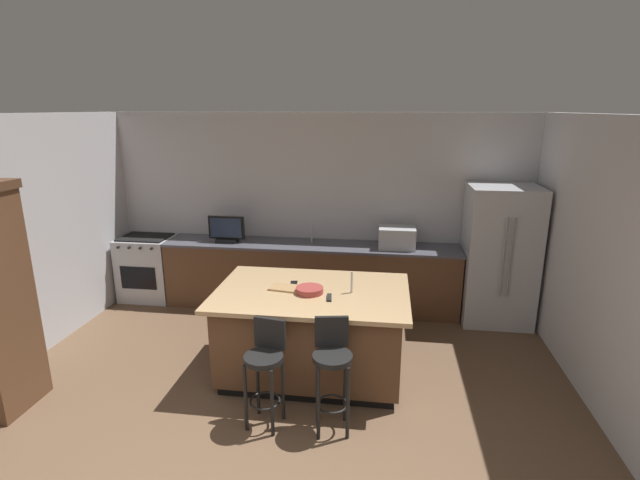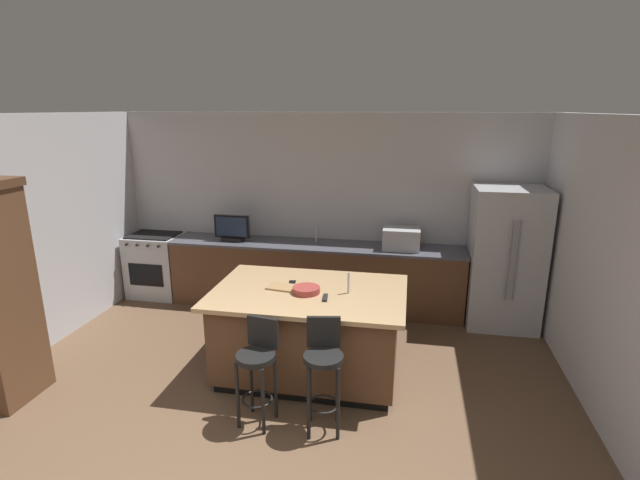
% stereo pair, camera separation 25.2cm
% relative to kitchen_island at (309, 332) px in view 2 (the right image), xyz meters
% --- Properties ---
extents(wall_back, '(6.29, 0.12, 2.66)m').
position_rel_kitchen_island_xyz_m(wall_back, '(-0.23, 2.12, 0.85)').
color(wall_back, '#BCBCC1').
rests_on(wall_back, ground_plane).
extents(wall_left, '(0.12, 4.82, 2.66)m').
position_rel_kitchen_island_xyz_m(wall_left, '(-3.17, -0.09, 0.85)').
color(wall_left, '#BCBCC1').
rests_on(wall_left, ground_plane).
extents(wall_right, '(0.12, 4.82, 2.66)m').
position_rel_kitchen_island_xyz_m(wall_right, '(2.72, -0.09, 0.85)').
color(wall_right, '#BCBCC1').
rests_on(wall_right, ground_plane).
extents(counter_back, '(4.05, 0.62, 0.91)m').
position_rel_kitchen_island_xyz_m(counter_back, '(-0.29, 1.74, -0.02)').
color(counter_back, brown).
rests_on(counter_back, ground_plane).
extents(kitchen_island, '(1.95, 1.30, 0.93)m').
position_rel_kitchen_island_xyz_m(kitchen_island, '(0.00, 0.00, 0.00)').
color(kitchen_island, black).
rests_on(kitchen_island, ground_plane).
extents(refrigerator, '(0.86, 0.81, 1.78)m').
position_rel_kitchen_island_xyz_m(refrigerator, '(2.17, 1.66, 0.42)').
color(refrigerator, '#B7BABF').
rests_on(refrigerator, ground_plane).
extents(range_oven, '(0.74, 0.63, 0.93)m').
position_rel_kitchen_island_xyz_m(range_oven, '(-2.69, 1.74, -0.01)').
color(range_oven, '#B7BABF').
rests_on(range_oven, ground_plane).
extents(microwave, '(0.48, 0.36, 0.28)m').
position_rel_kitchen_island_xyz_m(microwave, '(0.88, 1.74, 0.58)').
color(microwave, '#B7BABF').
rests_on(microwave, counter_back).
extents(tv_monitor, '(0.50, 0.16, 0.37)m').
position_rel_kitchen_island_xyz_m(tv_monitor, '(-1.45, 1.69, 0.61)').
color(tv_monitor, black).
rests_on(tv_monitor, counter_back).
extents(sink_faucet_back, '(0.02, 0.02, 0.24)m').
position_rel_kitchen_island_xyz_m(sink_faucet_back, '(-0.29, 1.84, 0.56)').
color(sink_faucet_back, '#B2B2B7').
rests_on(sink_faucet_back, counter_back).
extents(sink_faucet_island, '(0.02, 0.02, 0.22)m').
position_rel_kitchen_island_xyz_m(sink_faucet_island, '(0.40, 0.00, 0.57)').
color(sink_faucet_island, '#B2B2B7').
rests_on(sink_faucet_island, kitchen_island).
extents(bar_stool_left, '(0.34, 0.36, 0.96)m').
position_rel_kitchen_island_xyz_m(bar_stool_left, '(-0.27, -0.86, 0.09)').
color(bar_stool_left, black).
rests_on(bar_stool_left, ground_plane).
extents(bar_stool_right, '(0.34, 0.36, 1.00)m').
position_rel_kitchen_island_xyz_m(bar_stool_right, '(0.31, -0.85, 0.13)').
color(bar_stool_right, black).
rests_on(bar_stool_right, ground_plane).
extents(fruit_bowl, '(0.27, 0.27, 0.06)m').
position_rel_kitchen_island_xyz_m(fruit_bowl, '(-0.01, -0.07, 0.49)').
color(fruit_bowl, '#993833').
rests_on(fruit_bowl, kitchen_island).
extents(cell_phone, '(0.09, 0.16, 0.01)m').
position_rel_kitchen_island_xyz_m(cell_phone, '(-0.21, 0.16, 0.46)').
color(cell_phone, black).
rests_on(cell_phone, kitchen_island).
extents(tv_remote, '(0.06, 0.17, 0.02)m').
position_rel_kitchen_island_xyz_m(tv_remote, '(0.20, -0.18, 0.47)').
color(tv_remote, black).
rests_on(tv_remote, kitchen_island).
extents(cutting_board, '(0.41, 0.26, 0.02)m').
position_rel_kitchen_island_xyz_m(cutting_board, '(-0.24, 0.01, 0.47)').
color(cutting_board, '#A87F51').
rests_on(cutting_board, kitchen_island).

